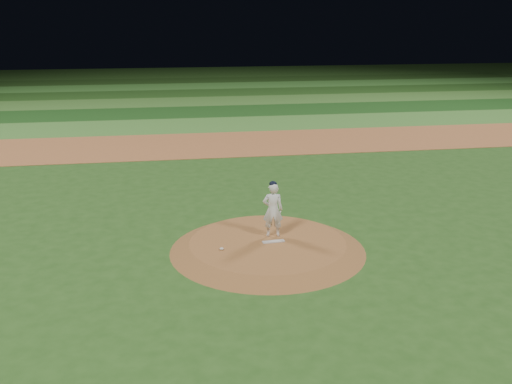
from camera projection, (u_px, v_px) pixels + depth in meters
The scene contains 12 objects.
ground at pixel (268, 250), 16.10m from camera, with size 120.00×120.00×0.00m, color #264F19.
infield_dirt_band at pixel (218, 144), 29.29m from camera, with size 70.00×6.00×0.02m, color #A45F33.
outfield_stripe_0 at pixel (209, 125), 34.47m from camera, with size 70.00×5.00×0.02m, color #3E7D2D.
outfield_stripe_1 at pixel (203, 112), 39.18m from camera, with size 70.00×5.00×0.02m, color #184516.
outfield_stripe_2 at pixel (198, 101), 43.89m from camera, with size 70.00×5.00×0.02m, color #3C732A.
outfield_stripe_3 at pixel (194, 93), 48.60m from camera, with size 70.00×5.00×0.02m, color #1F4817.
outfield_stripe_4 at pixel (191, 86), 53.32m from camera, with size 70.00×5.00×0.02m, color #37792C.
outfield_stripe_5 at pixel (188, 80), 58.03m from camera, with size 70.00×5.00×0.02m, color #1E4014.
pitchers_mound at pixel (268, 246), 16.06m from camera, with size 5.50×5.50×0.25m, color brown.
pitching_rubber at pixel (273, 241), 15.99m from camera, with size 0.63×0.16×0.03m, color silver.
rosin_bag at pixel (222, 249), 15.46m from camera, with size 0.11×0.11×0.06m, color silver.
pitcher_on_mound at pixel (273, 209), 16.20m from camera, with size 0.62×0.44×1.64m.
Camera 1 is at (-2.76, -14.64, 6.33)m, focal length 40.00 mm.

